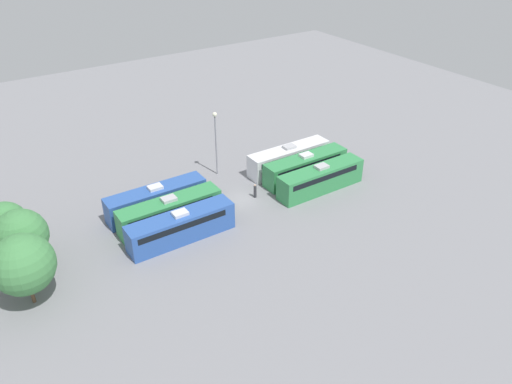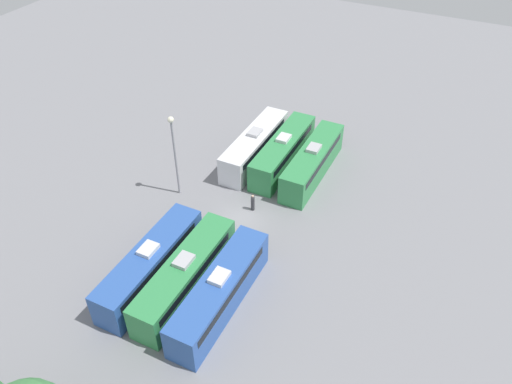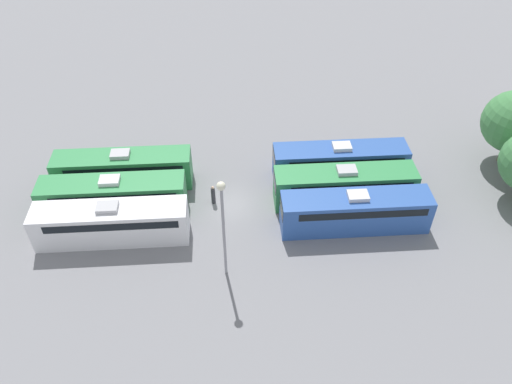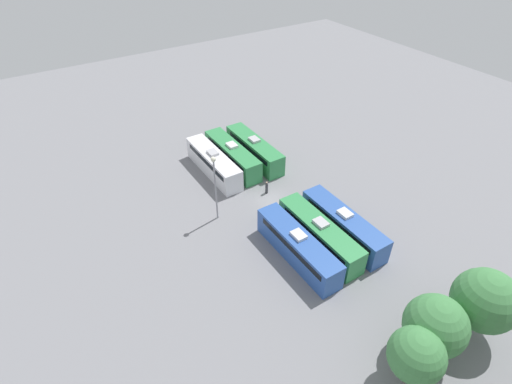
% 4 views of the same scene
% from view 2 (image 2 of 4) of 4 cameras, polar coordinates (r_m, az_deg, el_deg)
% --- Properties ---
extents(ground_plane, '(127.13, 127.13, 0.00)m').
position_cam_2_polar(ground_plane, '(47.16, -1.62, -3.02)').
color(ground_plane, gray).
extents(bus_0, '(2.63, 11.85, 3.48)m').
position_cam_2_polar(bus_0, '(51.77, 6.48, 3.52)').
color(bus_0, '#338C4C').
rests_on(bus_0, ground_plane).
extents(bus_1, '(2.63, 11.85, 3.48)m').
position_cam_2_polar(bus_1, '(53.04, 3.10, 4.71)').
color(bus_1, '#338C4C').
rests_on(bus_1, ground_plane).
extents(bus_2, '(2.63, 11.85, 3.48)m').
position_cam_2_polar(bus_2, '(53.89, -0.14, 5.38)').
color(bus_2, silver).
rests_on(bus_2, ground_plane).
extents(bus_3, '(2.63, 11.85, 3.48)m').
position_cam_2_polar(bus_3, '(38.92, -4.14, -11.23)').
color(bus_3, '#2D56A8').
rests_on(bus_3, ground_plane).
extents(bus_4, '(2.63, 11.85, 3.48)m').
position_cam_2_polar(bus_4, '(40.30, -8.08, -9.33)').
color(bus_4, '#338C4C').
rests_on(bus_4, ground_plane).
extents(bus_5, '(2.63, 11.85, 3.48)m').
position_cam_2_polar(bus_5, '(41.60, -11.96, -7.98)').
color(bus_5, '#2D56A8').
rests_on(bus_5, ground_plane).
extents(worker_person, '(0.36, 0.36, 1.81)m').
position_cam_2_polar(worker_person, '(47.53, -0.38, -1.26)').
color(worker_person, '#333338').
rests_on(worker_person, ground_plane).
extents(light_pole, '(0.60, 0.60, 8.74)m').
position_cam_2_polar(light_pole, '(47.25, -9.39, 5.44)').
color(light_pole, gray).
rests_on(light_pole, ground_plane).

